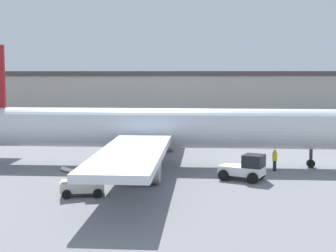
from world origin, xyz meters
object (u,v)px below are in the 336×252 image
(airplane, at_px, (157,129))
(belt_loader_truck, at_px, (86,182))
(ground_crew_worker, at_px, (275,160))
(baggage_tug, at_px, (246,168))

(airplane, xyz_separation_m, belt_loader_truck, (-5.14, -10.44, -2.28))
(ground_crew_worker, xyz_separation_m, belt_loader_truck, (-14.76, -7.27, -0.07))
(baggage_tug, bearing_deg, belt_loader_truck, -130.81)
(baggage_tug, height_order, belt_loader_truck, baggage_tug)
(ground_crew_worker, bearing_deg, baggage_tug, -67.80)
(airplane, height_order, baggage_tug, airplane)
(airplane, distance_m, belt_loader_truck, 11.85)
(baggage_tug, bearing_deg, airplane, 165.39)
(ground_crew_worker, relative_size, belt_loader_truck, 0.61)
(baggage_tug, distance_m, belt_loader_truck, 12.26)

